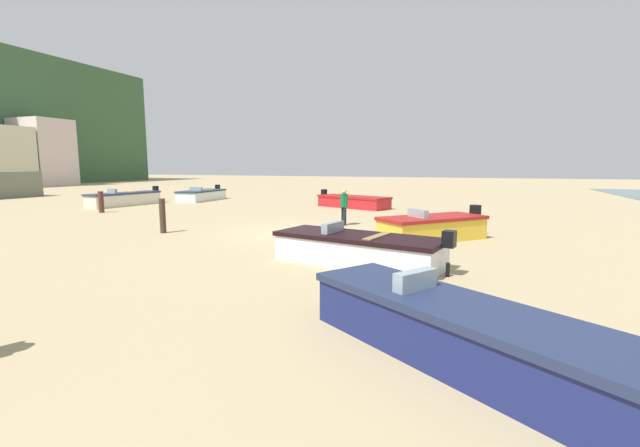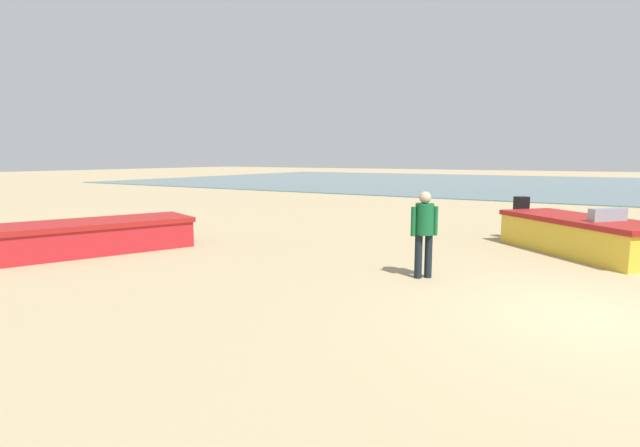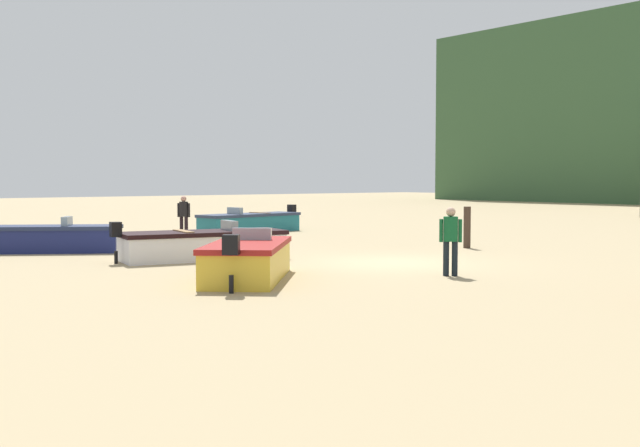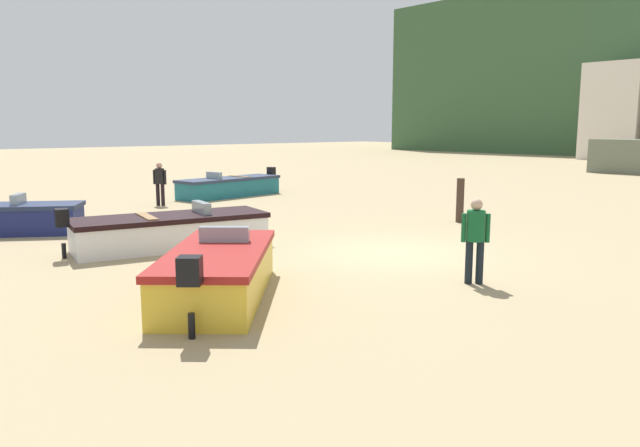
% 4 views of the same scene
% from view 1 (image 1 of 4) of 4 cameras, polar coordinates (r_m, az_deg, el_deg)
% --- Properties ---
extents(ground_plane, '(160.00, 160.00, 0.00)m').
position_cam_1_polar(ground_plane, '(16.38, -3.10, -1.40)').
color(ground_plane, tan).
extents(townhouse_far_right, '(5.31, 5.88, 8.58)m').
position_cam_1_polar(townhouse_far_right, '(65.90, -33.65, 8.08)').
color(townhouse_far_right, beige).
rests_on(townhouse_far_right, ground).
extents(boat_yellow_0, '(3.97, 3.82, 1.18)m').
position_cam_1_polar(boat_yellow_0, '(15.50, 15.14, -0.56)').
color(boat_yellow_0, gold).
rests_on(boat_yellow_0, ground).
extents(boat_cream_1, '(5.27, 1.95, 1.20)m').
position_cam_1_polar(boat_cream_1, '(30.65, -25.23, 3.08)').
color(boat_cream_1, beige).
rests_on(boat_cream_1, ground).
extents(boat_red_2, '(3.32, 5.08, 1.07)m').
position_cam_1_polar(boat_red_2, '(26.47, 4.57, 3.00)').
color(boat_red_2, red).
rests_on(boat_red_2, ground).
extents(boat_white_3, '(2.52, 5.00, 1.13)m').
position_cam_1_polar(boat_white_3, '(11.36, 5.26, -3.49)').
color(boat_white_3, silver).
rests_on(boat_white_3, ground).
extents(boat_navy_4, '(3.82, 4.87, 1.15)m').
position_cam_1_polar(boat_navy_4, '(6.09, 18.99, -14.06)').
color(boat_navy_4, navy).
rests_on(boat_navy_4, ground).
extents(boat_white_6, '(4.59, 1.99, 1.11)m').
position_cam_1_polar(boat_white_6, '(33.06, -15.88, 3.76)').
color(boat_white_6, white).
rests_on(boat_white_6, ground).
extents(mooring_post_near_water, '(0.28, 0.28, 1.21)m').
position_cam_1_polar(mooring_post_near_water, '(26.67, -27.81, 2.62)').
color(mooring_post_near_water, '#4E2920').
rests_on(mooring_post_near_water, ground).
extents(mooring_post_mid_beach, '(0.24, 0.24, 1.37)m').
position_cam_1_polar(mooring_post_mid_beach, '(17.59, -20.77, 0.99)').
color(mooring_post_mid_beach, '#3E2E24').
rests_on(mooring_post_mid_beach, ground).
extents(beach_walker_foreground, '(0.48, 0.48, 1.62)m').
position_cam_1_polar(beach_walker_foreground, '(18.62, 3.30, 2.68)').
color(beach_walker_foreground, black).
rests_on(beach_walker_foreground, ground).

